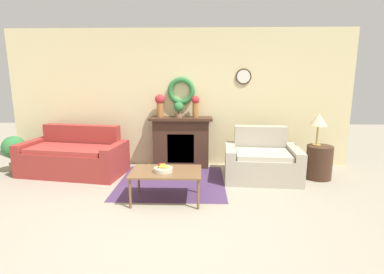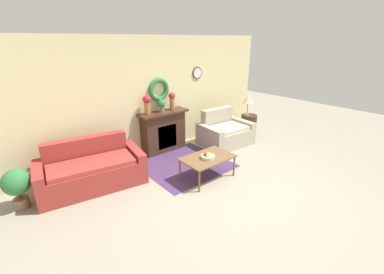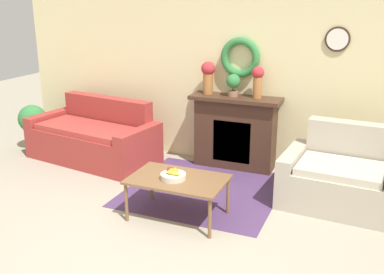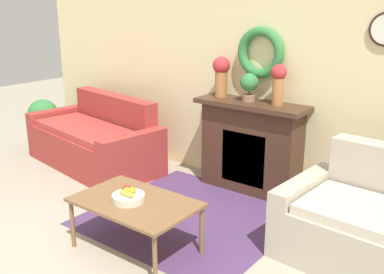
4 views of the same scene
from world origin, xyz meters
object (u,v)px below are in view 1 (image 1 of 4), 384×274
fireplace (181,142)px  side_table_by_loveseat (319,162)px  couch_left (74,157)px  coffee_table (166,173)px  fruit_bowl (163,169)px  vase_on_mantel_right (195,105)px  potted_plant_floor_by_couch (14,149)px  loveseat_right (262,161)px  vase_on_mantel_left (160,104)px  table_lamp (318,120)px  potted_plant_on_mantel (179,108)px

fireplace → side_table_by_loveseat: bearing=-14.4°
couch_left → coffee_table: size_ratio=1.95×
fruit_bowl → vase_on_mantel_right: size_ratio=0.64×
potted_plant_floor_by_couch → coffee_table: bearing=-22.3°
potted_plant_floor_by_couch → loveseat_right: bearing=-2.6°
fireplace → potted_plant_floor_by_couch: fireplace is taller
fireplace → couch_left: fireplace is taller
coffee_table → vase_on_mantel_left: 1.92m
potted_plant_floor_by_couch → fireplace: bearing=8.2°
couch_left → fruit_bowl: 2.20m
vase_on_mantel_left → vase_on_mantel_right: (0.69, 0.00, -0.01)m
fruit_bowl → potted_plant_floor_by_couch: (-2.98, 1.27, -0.06)m
fireplace → coffee_table: 1.69m
vase_on_mantel_right → couch_left: bearing=-167.3°
vase_on_mantel_left → potted_plant_floor_by_couch: size_ratio=0.64×
vase_on_mantel_right → potted_plant_floor_by_couch: (-3.41, -0.45, -0.81)m
vase_on_mantel_right → side_table_by_loveseat: bearing=-16.2°
fruit_bowl → vase_on_mantel_right: bearing=76.1°
table_lamp → potted_plant_floor_by_couch: table_lamp is taller
vase_on_mantel_left → vase_on_mantel_right: 0.69m
loveseat_right → fruit_bowl: bearing=-142.7°
loveseat_right → vase_on_mantel_left: (-1.88, 0.66, 0.95)m
loveseat_right → potted_plant_floor_by_couch: (-4.60, 0.21, 0.13)m
fireplace → loveseat_right: 1.63m
loveseat_right → fruit_bowl: 1.95m
side_table_by_loveseat → vase_on_mantel_left: vase_on_mantel_left is taller
fireplace → potted_plant_on_mantel: potted_plant_on_mantel is taller
fireplace → coffee_table: size_ratio=1.21×
potted_plant_floor_by_couch → side_table_by_loveseat: bearing=-1.9°
vase_on_mantel_right → table_lamp: bearing=-15.5°
coffee_table → potted_plant_on_mantel: bearing=87.9°
fireplace → side_table_by_loveseat: size_ratio=2.07×
fireplace → potted_plant_on_mantel: 0.67m
potted_plant_floor_by_couch → vase_on_mantel_right: bearing=7.6°
potted_plant_on_mantel → potted_plant_floor_by_couch: size_ratio=0.43×
fruit_bowl → table_lamp: bearing=23.6°
coffee_table → vase_on_mantel_right: 1.93m
coffee_table → table_lamp: bearing=23.3°
couch_left → side_table_by_loveseat: 4.46m
loveseat_right → table_lamp: 1.21m
side_table_by_loveseat → vase_on_mantel_right: 2.49m
couch_left → vase_on_mantel_left: 1.89m
couch_left → vase_on_mantel_right: bearing=21.6°
vase_on_mantel_left → potted_plant_on_mantel: bearing=-3.1°
loveseat_right → vase_on_mantel_right: size_ratio=3.21×
fireplace → coffee_table: (-0.10, -1.69, -0.09)m
coffee_table → side_table_by_loveseat: side_table_by_loveseat is taller
coffee_table → vase_on_mantel_right: bearing=77.1°
coffee_table → side_table_by_loveseat: bearing=22.0°
fireplace → table_lamp: size_ratio=2.14×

